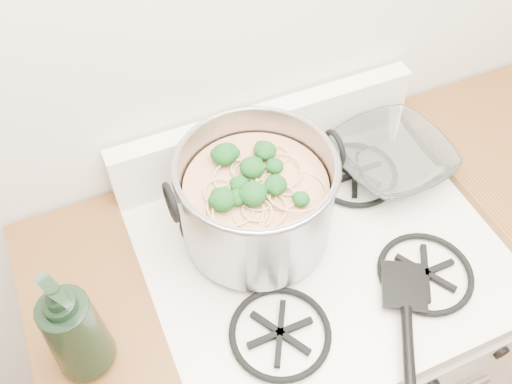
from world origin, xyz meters
name	(u,v)px	position (x,y,z in m)	size (l,w,h in m)	color
gas_range	(307,339)	(0.00, 1.26, 0.44)	(0.76, 0.66, 0.92)	white
stock_pot	(256,200)	(-0.12, 1.36, 1.03)	(0.36, 0.33, 0.22)	gray
spatula	(405,284)	(0.10, 1.10, 0.94)	(0.29, 0.31, 0.02)	black
glass_bowl	(390,163)	(0.25, 1.40, 0.94)	(0.11, 0.11, 0.03)	white
bottle	(71,325)	(-0.52, 1.21, 1.06)	(0.11, 0.11, 0.28)	black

